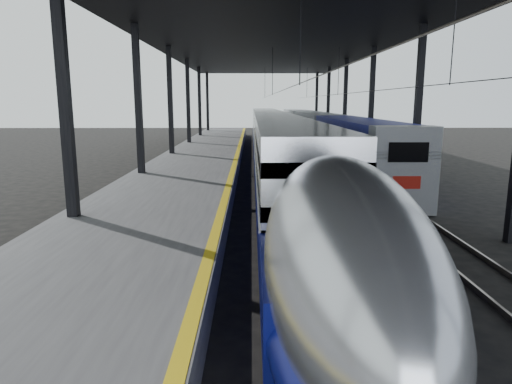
{
  "coord_description": "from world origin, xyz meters",
  "views": [
    {
      "loc": [
        0.4,
        -10.49,
        4.88
      ],
      "look_at": [
        0.54,
        4.17,
        2.0
      ],
      "focal_mm": 32.0,
      "sensor_mm": 36.0,
      "label": 1
    }
  ],
  "objects": [
    {
      "name": "platform",
      "position": [
        -3.5,
        20.0,
        0.5
      ],
      "size": [
        6.0,
        80.0,
        1.0
      ],
      "primitive_type": "cube",
      "color": "#4C4C4F",
      "rests_on": "ground"
    },
    {
      "name": "second_train",
      "position": [
        7.0,
        35.86,
        1.97
      ],
      "size": [
        2.83,
        56.05,
        3.9
      ],
      "color": "navy",
      "rests_on": "ground"
    },
    {
      "name": "tgv_train",
      "position": [
        2.0,
        24.77,
        1.91
      ],
      "size": [
        2.85,
        65.2,
        4.08
      ],
      "color": "silver",
      "rests_on": "ground"
    },
    {
      "name": "canopy",
      "position": [
        1.9,
        20.0,
        9.12
      ],
      "size": [
        18.0,
        75.0,
        9.47
      ],
      "color": "black",
      "rests_on": "ground"
    },
    {
      "name": "yellow_strip",
      "position": [
        -0.7,
        20.0,
        1.0
      ],
      "size": [
        0.3,
        80.0,
        0.01
      ],
      "primitive_type": "cube",
      "color": "yellow",
      "rests_on": "platform"
    },
    {
      "name": "ground",
      "position": [
        0.0,
        0.0,
        0.0
      ],
      "size": [
        160.0,
        160.0,
        0.0
      ],
      "primitive_type": "plane",
      "color": "black",
      "rests_on": "ground"
    },
    {
      "name": "rails",
      "position": [
        4.5,
        20.0,
        0.08
      ],
      "size": [
        6.52,
        80.0,
        0.16
      ],
      "color": "slate",
      "rests_on": "ground"
    }
  ]
}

